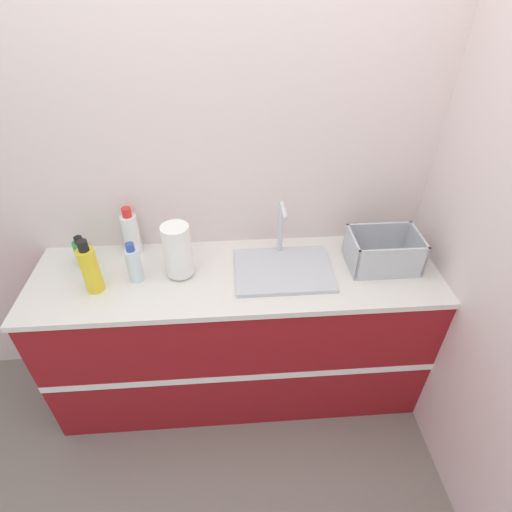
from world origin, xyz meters
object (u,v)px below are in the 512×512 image
sink (283,267)px  dish_rack (383,254)px  bottle_yellow (90,269)px  bottle_white_spray (131,233)px  bottle_green (82,252)px  bottle_clear (134,264)px  paper_towel_roll (178,251)px

sink → dish_rack: size_ratio=1.40×
bottle_yellow → bottle_white_spray: (0.13, 0.28, -0.00)m
bottle_green → bottle_yellow: 0.22m
bottle_green → bottle_clear: size_ratio=0.79×
sink → paper_towel_roll: 0.51m
sink → bottle_yellow: 0.89m
bottle_white_spray → bottle_yellow: bearing=-114.8°
dish_rack → bottle_yellow: bottle_yellow is taller
sink → dish_rack: sink is taller
bottle_yellow → sink: bearing=4.7°
bottle_green → paper_towel_roll: bearing=-12.7°
paper_towel_roll → bottle_yellow: bearing=-167.5°
bottle_clear → bottle_white_spray: bearing=101.7°
paper_towel_roll → sink: bearing=-1.5°
sink → bottle_clear: (-0.70, -0.01, 0.07)m
bottle_yellow → bottle_clear: size_ratio=1.31×
sink → bottle_white_spray: bearing=164.3°
bottle_green → bottle_yellow: bottle_yellow is taller
bottle_clear → bottle_white_spray: size_ratio=0.79×
dish_rack → bottle_green: bearing=175.8°
sink → bottle_green: sink is taller
dish_rack → bottle_white_spray: (-1.24, 0.20, 0.05)m
paper_towel_roll → bottle_white_spray: paper_towel_roll is taller
dish_rack → bottle_green: 1.48m
dish_rack → bottle_green: dish_rack is taller
sink → bottle_clear: bearing=-178.8°
bottle_clear → bottle_white_spray: (-0.05, 0.23, 0.02)m
paper_towel_roll → bottle_green: 0.50m
bottle_yellow → bottle_clear: bearing=18.0°
sink → bottle_green: 0.99m
dish_rack → bottle_yellow: 1.38m
sink → bottle_green: bearing=173.0°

